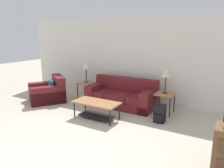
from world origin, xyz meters
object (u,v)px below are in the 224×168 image
Objects in this scene: couch at (122,96)px; table_lamp_left at (86,66)px; side_table_left at (86,84)px; table_lamp_right at (166,73)px; side_table_right at (165,95)px; backpack at (160,114)px; coffee_table at (96,106)px; armchair at (48,93)px.

couch is 3.03× the size of table_lamp_left.
table_lamp_right reaches higher than side_table_left.
side_table_right is 0.73m from backpack.
coffee_table is (-0.07, -1.24, 0.04)m from couch.
couch reaches higher than side_table_right.
table_lamp_left is at bearing 180.00° from table_lamp_right.
armchair is at bearing -138.78° from side_table_left.
armchair is at bearing -138.78° from table_lamp_left.
side_table_right is at bearing 12.82° from armchair.
side_table_left is at bearing 180.00° from table_lamp_left.
side_table_right is at bearing 0.00° from table_lamp_right.
table_lamp_right reaches higher than coffee_table.
couch is 1.33m from side_table_left.
side_table_left is at bearing 166.25° from backpack.
backpack is (3.63, 0.14, -0.07)m from armchair.
couch reaches higher than armchair.
table_lamp_right is at bearing 0.00° from table_lamp_left.
backpack is (1.47, 0.58, -0.11)m from coffee_table.
table_lamp_left reaches higher than side_table_right.
table_lamp_right is at bearing 0.32° from couch.
table_lamp_right is at bearing 97.63° from backpack.
coffee_table is (2.16, -0.44, 0.05)m from armchair.
side_table_left is (0.92, 0.80, 0.22)m from armchair.
side_table_right is at bearing 0.00° from table_lamp_left.
armchair is 2.49× the size of side_table_left.
armchair is 3.63m from side_table_right.
table_lamp_right is (2.62, 0.00, 0.60)m from side_table_left.
table_lamp_left is 1.00× the size of table_lamp_right.
coffee_table is 1.92m from table_lamp_left.
side_table_left is at bearing 179.68° from couch.
table_lamp_left is at bearing 0.00° from side_table_left.
armchair is at bearing -167.18° from side_table_right.
side_table_right reaches higher than backpack.
backpack is (0.09, -0.66, -0.88)m from table_lamp_right.
table_lamp_left is at bearing 134.91° from coffee_table.
couch is 1.54m from table_lamp_left.
coffee_table is at bearing -93.12° from couch.
couch reaches higher than backpack.
table_lamp_left reaches higher than backpack.
backpack is at bearing -82.37° from side_table_right.
side_table_right is at bearing 0.00° from side_table_left.
table_lamp_left is at bearing 166.25° from backpack.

